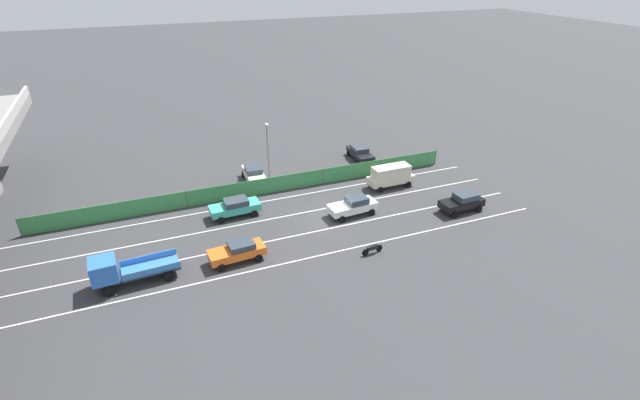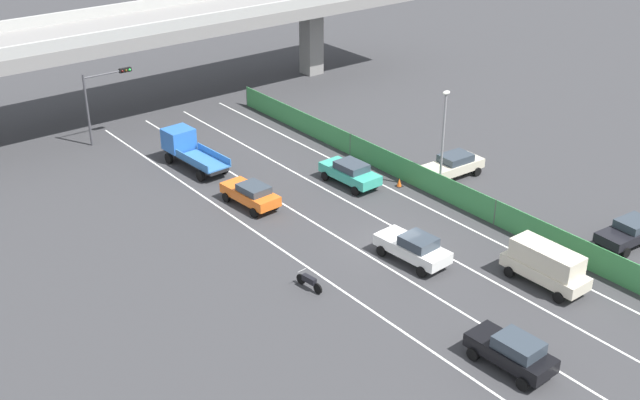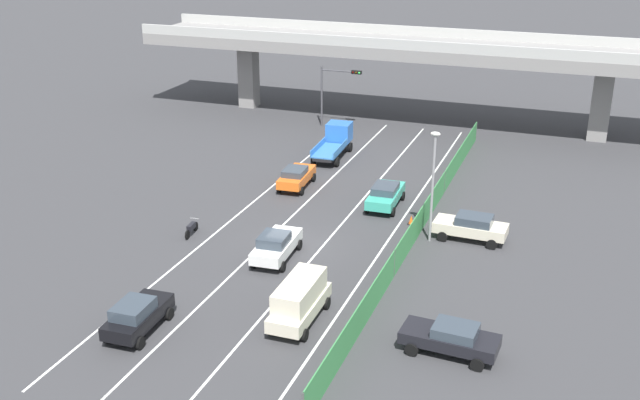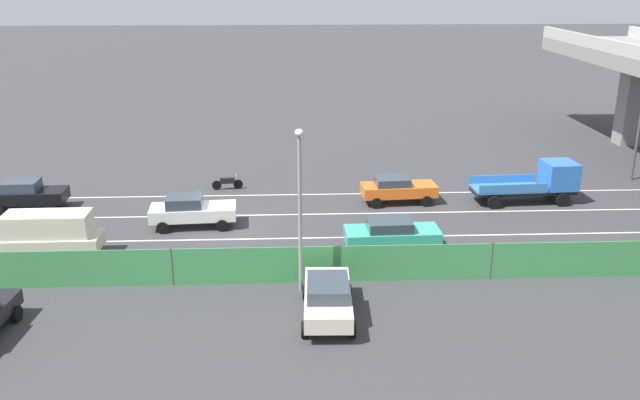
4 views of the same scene
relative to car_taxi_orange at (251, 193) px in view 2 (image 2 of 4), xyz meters
name	(u,v)px [view 2 (image 2 of 4)]	position (x,y,z in m)	size (l,w,h in m)	color
ground_plane	(392,247)	(3.61, -9.72, -0.90)	(300.00, 300.00, 0.00)	#38383A
lane_line_left_edge	(268,240)	(-1.79, -4.51, -0.89)	(0.14, 46.41, 0.01)	silver
lane_line_mid_left	(315,223)	(1.81, -4.51, -0.89)	(0.14, 46.41, 0.01)	silver
lane_line_mid_right	(358,207)	(5.41, -4.51, -0.89)	(0.14, 46.41, 0.01)	silver
lane_line_right_edge	(398,193)	(9.00, -4.51, -0.89)	(0.14, 46.41, 0.01)	silver
elevated_overpass	(146,31)	(3.61, 20.69, 5.98)	(53.71, 8.13, 8.54)	gray
green_fence	(416,175)	(10.62, -4.51, -0.04)	(0.10, 42.51, 1.71)	#3D8E4C
car_taxi_orange	(251,193)	(0.00, 0.00, 0.00)	(2.21, 4.54, 1.60)	orange
car_sedan_white	(414,247)	(3.42, -11.74, 0.04)	(2.28, 4.69, 1.73)	white
car_van_cream	(546,264)	(7.39, -17.94, 0.39)	(2.04, 4.89, 2.29)	beige
car_taxi_teal	(350,172)	(7.28, -1.43, 0.03)	(2.18, 4.70, 1.65)	teal
car_sedan_black	(512,351)	(0.22, -21.66, 0.06)	(2.13, 4.32, 1.75)	black
flatbed_truck_blue	(187,148)	(0.14, 8.65, 0.36)	(2.53, 6.21, 2.44)	black
motorcycle	(309,281)	(-3.08, -10.38, -0.44)	(0.60, 1.95, 0.93)	black
parked_sedan_dark	(631,231)	(15.16, -18.23, -0.02)	(4.68, 2.28, 1.55)	black
parked_sedan_cream	(454,165)	(13.86, -4.93, 0.03)	(4.60, 2.18, 1.67)	beige
traffic_light	(103,92)	(-2.59, 16.33, 3.15)	(3.96, 0.40, 5.70)	#47474C
street_lamp	(443,131)	(11.45, -5.97, 3.44)	(0.60, 0.36, 7.16)	gray
traffic_cone	(399,183)	(9.73, -3.79, -0.61)	(0.47, 0.47, 0.62)	orange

